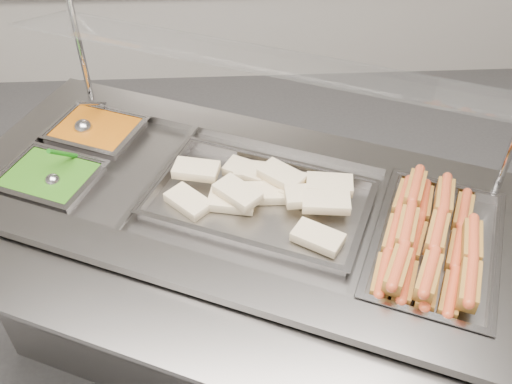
{
  "coord_description": "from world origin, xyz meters",
  "views": [
    {
      "loc": [
        0.06,
        -0.93,
        2.03
      ],
      "look_at": [
        0.13,
        0.35,
        0.87
      ],
      "focal_mm": 40.0,
      "sensor_mm": 36.0,
      "label": 1
    }
  ],
  "objects_px": {
    "pan_hotdogs": "(433,252)",
    "serving_spoon": "(55,176)",
    "pan_wraps": "(259,204)",
    "sneeze_guard": "(266,62)",
    "steam_counter": "(244,281)",
    "ladle": "(84,127)"
  },
  "relations": [
    {
      "from": "steam_counter",
      "to": "sneeze_guard",
      "type": "height_order",
      "value": "sneeze_guard"
    },
    {
      "from": "pan_hotdogs",
      "to": "pan_wraps",
      "type": "height_order",
      "value": "same"
    },
    {
      "from": "sneeze_guard",
      "to": "pan_hotdogs",
      "type": "relative_size",
      "value": 2.55
    },
    {
      "from": "steam_counter",
      "to": "pan_hotdogs",
      "type": "relative_size",
      "value": 3.21
    },
    {
      "from": "sneeze_guard",
      "to": "pan_hotdogs",
      "type": "height_order",
      "value": "sneeze_guard"
    },
    {
      "from": "pan_hotdogs",
      "to": "serving_spoon",
      "type": "relative_size",
      "value": 3.91
    },
    {
      "from": "pan_hotdogs",
      "to": "serving_spoon",
      "type": "distance_m",
      "value": 1.18
    },
    {
      "from": "pan_wraps",
      "to": "sneeze_guard",
      "type": "bearing_deg",
      "value": 81.79
    },
    {
      "from": "sneeze_guard",
      "to": "steam_counter",
      "type": "bearing_deg",
      "value": -113.55
    },
    {
      "from": "pan_hotdogs",
      "to": "serving_spoon",
      "type": "height_order",
      "value": "serving_spoon"
    },
    {
      "from": "steam_counter",
      "to": "ladle",
      "type": "height_order",
      "value": "ladle"
    },
    {
      "from": "sneeze_guard",
      "to": "pan_wraps",
      "type": "height_order",
      "value": "sneeze_guard"
    },
    {
      "from": "steam_counter",
      "to": "serving_spoon",
      "type": "relative_size",
      "value": 12.56
    },
    {
      "from": "pan_hotdogs",
      "to": "pan_wraps",
      "type": "xyz_separation_m",
      "value": [
        -0.49,
        0.21,
        0.01
      ]
    },
    {
      "from": "steam_counter",
      "to": "pan_wraps",
      "type": "relative_size",
      "value": 2.62
    },
    {
      "from": "ladle",
      "to": "sneeze_guard",
      "type": "bearing_deg",
      "value": -16.23
    },
    {
      "from": "serving_spoon",
      "to": "steam_counter",
      "type": "bearing_deg",
      "value": -9.86
    },
    {
      "from": "pan_hotdogs",
      "to": "ladle",
      "type": "distance_m",
      "value": 1.24
    },
    {
      "from": "pan_wraps",
      "to": "ladle",
      "type": "relative_size",
      "value": 4.25
    },
    {
      "from": "steam_counter",
      "to": "serving_spoon",
      "type": "distance_m",
      "value": 0.74
    },
    {
      "from": "steam_counter",
      "to": "pan_hotdogs",
      "type": "bearing_deg",
      "value": -23.55
    },
    {
      "from": "steam_counter",
      "to": "pan_hotdogs",
      "type": "distance_m",
      "value": 0.7
    }
  ]
}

